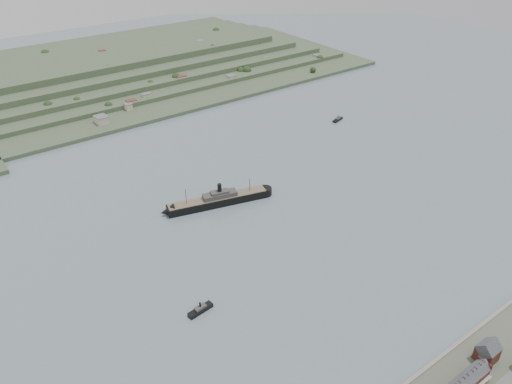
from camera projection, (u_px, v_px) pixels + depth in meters
ground at (260, 234)px, 366.55m from camera, size 1400.00×1400.00×0.00m
gabled_building at (488, 351)px, 263.86m from camera, size 10.40×10.18×14.09m
far_peninsula at (95, 74)px, 643.81m from camera, size 760.00×309.00×30.00m
steamship at (215, 201)px, 397.88m from camera, size 91.55×33.07×22.35m
tugboat at (200, 309)px, 298.84m from camera, size 16.75×6.16×7.36m
ferry_east at (338, 119)px, 543.75m from camera, size 16.34×8.49×5.91m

